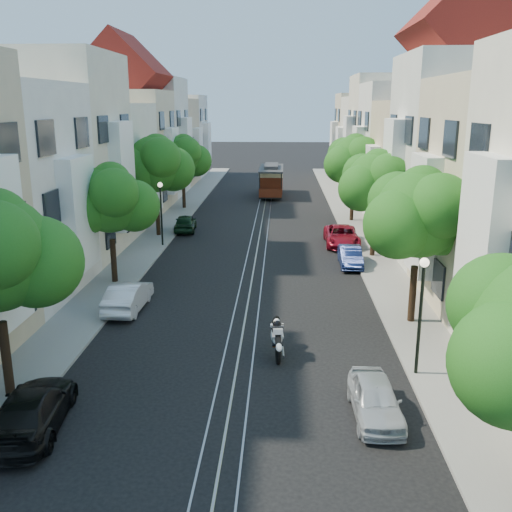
# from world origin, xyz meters

# --- Properties ---
(ground) EXTENTS (200.00, 200.00, 0.00)m
(ground) POSITION_xyz_m (0.00, 28.00, 0.00)
(ground) COLOR black
(ground) RESTS_ON ground
(sidewalk_east) EXTENTS (2.50, 80.00, 0.12)m
(sidewalk_east) POSITION_xyz_m (7.25, 28.00, 0.06)
(sidewalk_east) COLOR gray
(sidewalk_east) RESTS_ON ground
(sidewalk_west) EXTENTS (2.50, 80.00, 0.12)m
(sidewalk_west) POSITION_xyz_m (-7.25, 28.00, 0.06)
(sidewalk_west) COLOR gray
(sidewalk_west) RESTS_ON ground
(rail_left) EXTENTS (0.06, 80.00, 0.02)m
(rail_left) POSITION_xyz_m (-0.55, 28.00, 0.01)
(rail_left) COLOR gray
(rail_left) RESTS_ON ground
(rail_slot) EXTENTS (0.06, 80.00, 0.02)m
(rail_slot) POSITION_xyz_m (0.00, 28.00, 0.01)
(rail_slot) COLOR gray
(rail_slot) RESTS_ON ground
(rail_right) EXTENTS (0.06, 80.00, 0.02)m
(rail_right) POSITION_xyz_m (0.55, 28.00, 0.01)
(rail_right) COLOR gray
(rail_right) RESTS_ON ground
(lane_line) EXTENTS (0.08, 80.00, 0.01)m
(lane_line) POSITION_xyz_m (0.00, 28.00, 0.00)
(lane_line) COLOR tan
(lane_line) RESTS_ON ground
(townhouses_east) EXTENTS (7.75, 72.00, 12.00)m
(townhouses_east) POSITION_xyz_m (11.87, 27.91, 5.18)
(townhouses_east) COLOR beige
(townhouses_east) RESTS_ON ground
(townhouses_west) EXTENTS (7.75, 72.00, 11.76)m
(townhouses_west) POSITION_xyz_m (-11.87, 27.91, 5.08)
(townhouses_west) COLOR silver
(townhouses_west) RESTS_ON ground
(tree_e_b) EXTENTS (4.93, 4.08, 6.68)m
(tree_e_b) POSITION_xyz_m (7.26, 8.98, 4.73)
(tree_e_b) COLOR black
(tree_e_b) RESTS_ON ground
(tree_e_c) EXTENTS (4.84, 3.99, 6.52)m
(tree_e_c) POSITION_xyz_m (7.26, 19.98, 4.60)
(tree_e_c) COLOR black
(tree_e_c) RESTS_ON ground
(tree_e_d) EXTENTS (5.01, 4.16, 6.85)m
(tree_e_d) POSITION_xyz_m (7.26, 30.98, 4.87)
(tree_e_d) COLOR black
(tree_e_d) RESTS_ON ground
(tree_w_b) EXTENTS (4.72, 3.87, 6.27)m
(tree_w_b) POSITION_xyz_m (-7.14, 13.98, 4.40)
(tree_w_b) COLOR black
(tree_w_b) RESTS_ON ground
(tree_w_c) EXTENTS (5.13, 4.28, 7.09)m
(tree_w_c) POSITION_xyz_m (-7.14, 24.98, 5.07)
(tree_w_c) COLOR black
(tree_w_c) RESTS_ON ground
(tree_w_d) EXTENTS (4.84, 3.99, 6.52)m
(tree_w_d) POSITION_xyz_m (-7.14, 35.98, 4.60)
(tree_w_d) COLOR black
(tree_w_d) RESTS_ON ground
(lamp_east) EXTENTS (0.32, 0.32, 4.16)m
(lamp_east) POSITION_xyz_m (6.30, 4.00, 2.85)
(lamp_east) COLOR black
(lamp_east) RESTS_ON ground
(lamp_west) EXTENTS (0.32, 0.32, 4.16)m
(lamp_west) POSITION_xyz_m (-6.30, 22.00, 2.85)
(lamp_west) COLOR black
(lamp_west) RESTS_ON ground
(sportbike_rider) EXTENTS (0.55, 2.13, 1.46)m
(sportbike_rider) POSITION_xyz_m (1.44, 5.43, 0.80)
(sportbike_rider) COLOR black
(sportbike_rider) RESTS_ON ground
(cable_car) EXTENTS (2.43, 7.64, 2.93)m
(cable_car) POSITION_xyz_m (0.50, 43.84, 1.74)
(cable_car) COLOR black
(cable_car) RESTS_ON ground
(parked_car_e_near) EXTENTS (1.48, 3.51, 1.19)m
(parked_car_e_near) POSITION_xyz_m (4.44, 1.24, 0.59)
(parked_car_e_near) COLOR #AFB4BB
(parked_car_e_near) RESTS_ON ground
(parked_car_e_mid) EXTENTS (1.27, 3.56, 1.17)m
(parked_car_e_mid) POSITION_xyz_m (5.59, 17.88, 0.58)
(parked_car_e_mid) COLOR #0E1A46
(parked_car_e_mid) RESTS_ON ground
(parked_car_e_far) EXTENTS (2.18, 4.71, 1.31)m
(parked_car_e_far) POSITION_xyz_m (5.60, 22.88, 0.65)
(parked_car_e_far) COLOR maroon
(parked_car_e_far) RESTS_ON ground
(parked_car_w_near) EXTENTS (2.29, 4.60, 1.28)m
(parked_car_w_near) POSITION_xyz_m (-5.60, 0.09, 0.64)
(parked_car_w_near) COLOR black
(parked_car_w_near) RESTS_ON ground
(parked_car_w_mid) EXTENTS (1.50, 4.01, 1.31)m
(parked_car_w_mid) POSITION_xyz_m (-5.44, 10.10, 0.65)
(parked_car_w_mid) COLOR silver
(parked_car_w_mid) RESTS_ON ground
(parked_car_w_far) EXTENTS (1.79, 3.85, 1.27)m
(parked_car_w_far) POSITION_xyz_m (-5.56, 26.75, 0.64)
(parked_car_w_far) COLOR black
(parked_car_w_far) RESTS_ON ground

